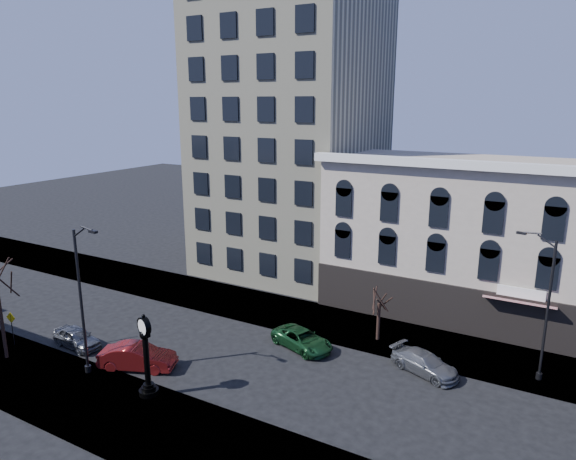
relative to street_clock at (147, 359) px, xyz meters
The scene contains 14 objects.
ground 6.60m from the street_clock, 76.42° to the left, with size 160.00×160.00×0.00m, color black.
sidewalk_far 14.26m from the street_clock, 84.09° to the left, with size 160.00×6.00×0.12m, color gray.
sidewalk_near 3.35m from the street_clock, 54.07° to the right, with size 160.00×6.00×0.12m, color gray.
cream_tower 30.49m from the street_clock, 100.62° to the left, with size 15.90×15.40×42.50m.
victorian_row 25.95m from the street_clock, 58.43° to the left, with size 22.60×11.19×12.50m.
street_clock is the anchor object (origin of this frame).
street_lamp_near 6.64m from the street_clock, behind, with size 2.48×0.55×9.57m.
street_lamp_far 23.04m from the street_clock, 34.70° to the left, with size 2.33×0.71×9.08m.
bare_tree_far 15.85m from the street_clock, 55.56° to the left, with size 2.51×2.51×4.31m.
warning_sign 12.45m from the street_clock, behind, with size 0.77×0.14×2.38m.
car_near_a 9.06m from the street_clock, 166.29° to the left, with size 1.59×3.95×1.34m, color #595B60.
car_near_b 3.82m from the street_clock, 145.05° to the left, with size 1.66×4.75×1.56m, color maroon.
car_far_a 10.77m from the street_clock, 62.84° to the left, with size 2.12×4.60×1.28m, color #143F1E.
car_far_b 16.64m from the street_clock, 38.38° to the left, with size 1.80×4.43×1.29m, color #595B60.
Camera 1 is at (18.24, -24.80, 16.28)m, focal length 32.00 mm.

